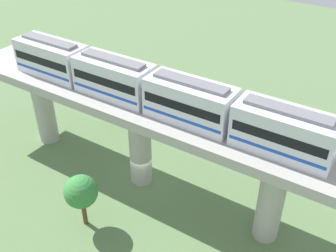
% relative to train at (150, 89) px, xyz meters
% --- Properties ---
extents(ground_plane, '(120.00, 120.00, 0.00)m').
position_rel_train_xyz_m(ground_plane, '(0.00, 1.20, -9.61)').
color(ground_plane, '#5B7A4C').
extents(viaduct, '(5.20, 35.80, 8.07)m').
position_rel_train_xyz_m(viaduct, '(0.00, 1.20, -3.33)').
color(viaduct, '#A8A59E').
rests_on(viaduct, ground).
extents(train, '(2.64, 27.45, 3.24)m').
position_rel_train_xyz_m(train, '(0.00, 0.00, 0.00)').
color(train, silver).
rests_on(train, viaduct).
extents(parked_car_red, '(2.76, 4.51, 1.76)m').
position_rel_train_xyz_m(parked_car_red, '(12.03, 2.82, -8.86)').
color(parked_car_red, red).
rests_on(parked_car_red, ground).
extents(parked_car_black, '(2.37, 4.41, 1.76)m').
position_rel_train_xyz_m(parked_car_black, '(10.60, -6.29, -8.86)').
color(parked_car_black, black).
rests_on(parked_car_black, ground).
extents(parked_car_orange, '(2.47, 4.44, 1.76)m').
position_rel_train_xyz_m(parked_car_orange, '(7.35, 8.22, -8.86)').
color(parked_car_orange, orange).
rests_on(parked_car_orange, ground).
extents(tree_mid_lot, '(2.59, 2.59, 4.65)m').
position_rel_train_xyz_m(tree_mid_lot, '(-6.58, 1.92, -6.29)').
color(tree_mid_lot, brown).
rests_on(tree_mid_lot, ground).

